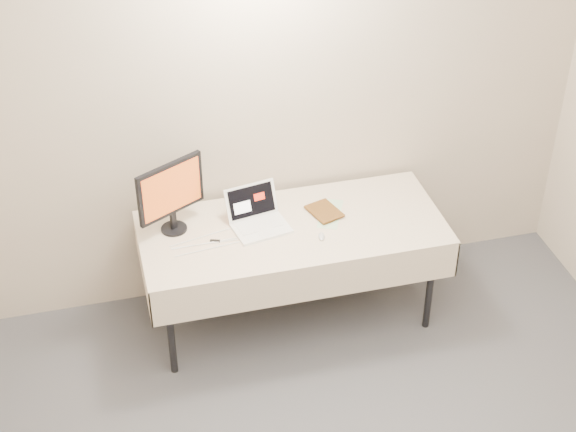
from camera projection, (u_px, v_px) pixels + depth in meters
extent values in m
cube|color=beige|center=(274.00, 103.00, 5.37)|extent=(4.00, 0.10, 2.70)
cylinder|color=black|center=(170.00, 329.00, 5.20)|extent=(0.04, 0.04, 0.69)
cylinder|color=black|center=(430.00, 285.00, 5.53)|extent=(0.04, 0.04, 0.69)
cylinder|color=black|center=(157.00, 268.00, 5.67)|extent=(0.04, 0.04, 0.69)
cylinder|color=black|center=(398.00, 231.00, 6.00)|extent=(0.04, 0.04, 0.69)
cube|color=gray|center=(292.00, 230.00, 5.39)|extent=(1.80, 0.75, 0.04)
cube|color=beige|center=(292.00, 227.00, 5.37)|extent=(1.86, 0.81, 0.01)
cube|color=beige|center=(310.00, 284.00, 5.13)|extent=(1.86, 0.01, 0.25)
cube|color=beige|center=(277.00, 208.00, 5.76)|extent=(1.86, 0.01, 0.25)
cube|color=beige|center=(142.00, 267.00, 5.26)|extent=(0.01, 0.81, 0.25)
cube|color=beige|center=(432.00, 222.00, 5.63)|extent=(0.01, 0.81, 0.25)
cube|color=white|center=(261.00, 228.00, 5.34)|extent=(0.36, 0.28, 0.02)
cube|color=white|center=(251.00, 201.00, 5.39)|extent=(0.34, 0.15, 0.20)
cube|color=black|center=(251.00, 201.00, 5.39)|extent=(0.30, 0.12, 0.17)
cylinder|color=black|center=(174.00, 229.00, 5.34)|extent=(0.22, 0.22, 0.01)
cube|color=black|center=(173.00, 220.00, 5.30)|extent=(0.04, 0.04, 0.11)
cube|color=black|center=(170.00, 189.00, 5.17)|extent=(0.41, 0.24, 0.34)
cube|color=#D25418|center=(170.00, 189.00, 5.17)|extent=(0.36, 0.20, 0.30)
imported|color=#995E1B|center=(314.00, 202.00, 5.38)|extent=(0.16, 0.07, 0.22)
cube|color=black|center=(238.00, 208.00, 5.49)|extent=(0.12, 0.05, 0.05)
cube|color=#FF0C13|center=(239.00, 211.00, 5.46)|extent=(0.08, 0.00, 0.02)
ellipsoid|color=silver|center=(321.00, 236.00, 5.27)|extent=(0.05, 0.08, 0.02)
cube|color=#B1D7AB|center=(330.00, 214.00, 5.48)|extent=(0.25, 0.34, 0.00)
cube|color=black|center=(215.00, 241.00, 5.24)|extent=(0.06, 0.04, 0.01)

